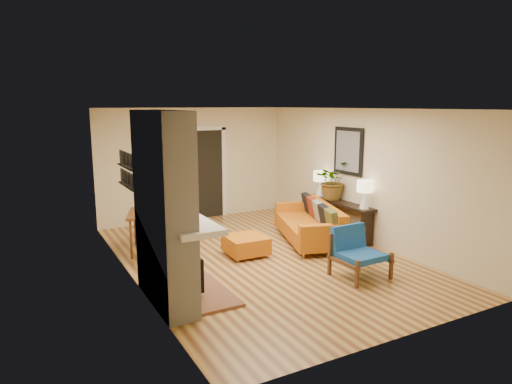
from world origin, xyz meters
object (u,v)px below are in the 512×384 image
dining_table (152,220)px  lamp_near (365,191)px  sofa (312,224)px  houseplant (333,180)px  console_table (339,208)px  lamp_far (320,180)px  blue_chair (356,249)px  ottoman (246,244)px

dining_table → lamp_near: bearing=-23.6°
sofa → houseplant: (0.71, 0.30, 0.77)m
sofa → console_table: sofa is taller
dining_table → lamp_far: size_ratio=3.17×
blue_chair → ottoman: bearing=123.1°
ottoman → blue_chair: size_ratio=0.92×
blue_chair → console_table: blue_chair is taller
console_table → houseplant: size_ratio=2.29×
console_table → lamp_far: size_ratio=3.43×
ottoman → sofa: bearing=4.9°
lamp_near → sofa: bearing=137.1°
sofa → lamp_far: size_ratio=4.17×
dining_table → lamp_near: (3.65, -1.60, 0.47)m
houseplant → console_table: bearing=-87.5°
blue_chair → lamp_far: 2.87m
ottoman → lamp_far: (2.25, 0.87, 0.86)m
blue_chair → lamp_far: size_ratio=1.44×
sofa → ottoman: bearing=-175.1°
blue_chair → lamp_far: lamp_far is taller
ottoman → dining_table: size_ratio=0.42×
console_table → houseplant: houseplant is taller
blue_chair → lamp_far: bearing=65.6°
sofa → lamp_far: (0.72, 0.74, 0.70)m
sofa → dining_table: size_ratio=1.31×
console_table → lamp_near: 0.88m
dining_table → lamp_near: size_ratio=3.17×
sofa → lamp_far: lamp_far is taller
lamp_near → houseplant: (-0.01, 0.97, 0.07)m
blue_chair → dining_table: 3.71m
console_table → sofa: bearing=-174.5°
dining_table → houseplant: (3.64, -0.63, 0.54)m
lamp_far → ottoman: bearing=-158.8°
dining_table → houseplant: 3.73m
lamp_near → lamp_far: 1.41m
lamp_far → dining_table: bearing=177.0°
console_table → houseplant: 0.60m
blue_chair → console_table: size_ratio=0.42×
ottoman → console_table: (2.25, 0.20, 0.37)m
console_table → lamp_near: size_ratio=3.43×
ottoman → lamp_near: bearing=-13.4°
ottoman → dining_table: bearing=142.8°
sofa → houseplant: houseplant is taller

